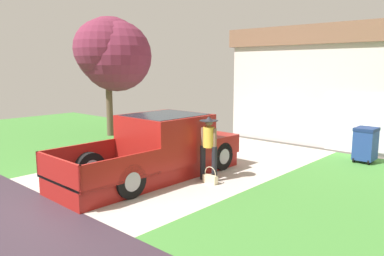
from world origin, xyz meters
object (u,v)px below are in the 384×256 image
object	(u,v)px
handbag	(210,178)
front_yard_tree	(111,53)
pickup_truck	(162,148)
person_with_hat	(209,144)
wheeled_trash_bin	(366,144)
house_with_garage	(370,83)

from	to	relation	value
handbag	front_yard_tree	xyz separation A→B (m)	(-7.50, 2.51, 3.39)
pickup_truck	person_with_hat	size ratio (longest dim) A/B	3.16
handbag	wheeled_trash_bin	size ratio (longest dim) A/B	0.40
pickup_truck	handbag	size ratio (longest dim) A/B	12.13
front_yard_tree	handbag	bearing A→B (deg)	-18.52
pickup_truck	handbag	xyz separation A→B (m)	(1.47, 0.28, -0.61)
house_with_garage	front_yard_tree	xyz separation A→B (m)	(-8.26, -7.01, 1.27)
person_with_hat	front_yard_tree	distance (m)	8.07
handbag	wheeled_trash_bin	world-z (taller)	wheeled_trash_bin
handbag	pickup_truck	bearing A→B (deg)	-169.39
pickup_truck	house_with_garage	xyz separation A→B (m)	(2.23, 9.80, 1.51)
handbag	front_yard_tree	distance (m)	8.60
handbag	wheeled_trash_bin	distance (m)	5.40
wheeled_trash_bin	pickup_truck	bearing A→B (deg)	-125.14
person_with_hat	wheeled_trash_bin	size ratio (longest dim) A/B	1.55
pickup_truck	person_with_hat	world-z (taller)	person_with_hat
house_with_garage	wheeled_trash_bin	bearing A→B (deg)	-72.79
pickup_truck	wheeled_trash_bin	world-z (taller)	pickup_truck
person_with_hat	front_yard_tree	size ratio (longest dim) A/B	0.34
person_with_hat	pickup_truck	bearing A→B (deg)	4.74
person_with_hat	wheeled_trash_bin	xyz separation A→B (m)	(2.39, 4.74, -0.37)
wheeled_trash_bin	front_yard_tree	bearing A→B (deg)	-166.05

